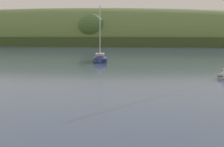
# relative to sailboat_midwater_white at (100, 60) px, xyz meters

# --- Properties ---
(far_shoreline_hill) EXTENTS (513.45, 134.37, 40.42)m
(far_shoreline_hill) POSITION_rel_sailboat_midwater_white_xyz_m (-34.25, 131.58, -0.08)
(far_shoreline_hill) COLOR #3C4E24
(far_shoreline_hill) RESTS_ON ground
(sailboat_midwater_white) EXTENTS (3.19, 8.52, 11.70)m
(sailboat_midwater_white) POSITION_rel_sailboat_midwater_white_xyz_m (0.00, 0.00, 0.00)
(sailboat_midwater_white) COLOR navy
(sailboat_midwater_white) RESTS_ON ground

